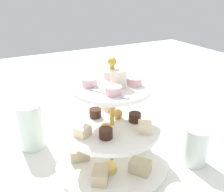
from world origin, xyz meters
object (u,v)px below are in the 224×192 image
(tiered_serving_stand, at_px, (112,134))
(water_glass_mid_back, at_px, (196,146))
(water_glass_tall_right, at_px, (31,126))
(butter_knife_left, at_px, (122,112))

(tiered_serving_stand, height_order, water_glass_mid_back, tiered_serving_stand)
(tiered_serving_stand, bearing_deg, water_glass_tall_right, -135.19)
(water_glass_tall_right, height_order, butter_knife_left, water_glass_tall_right)
(water_glass_tall_right, height_order, water_glass_mid_back, water_glass_tall_right)
(tiered_serving_stand, distance_m, butter_knife_left, 0.29)
(water_glass_tall_right, xyz_separation_m, water_glass_mid_back, (0.26, 0.35, -0.02))
(water_glass_tall_right, bearing_deg, tiered_serving_stand, 44.81)
(water_glass_mid_back, bearing_deg, tiered_serving_stand, -117.73)
(tiered_serving_stand, bearing_deg, butter_knife_left, 144.77)
(tiered_serving_stand, height_order, butter_knife_left, tiered_serving_stand)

